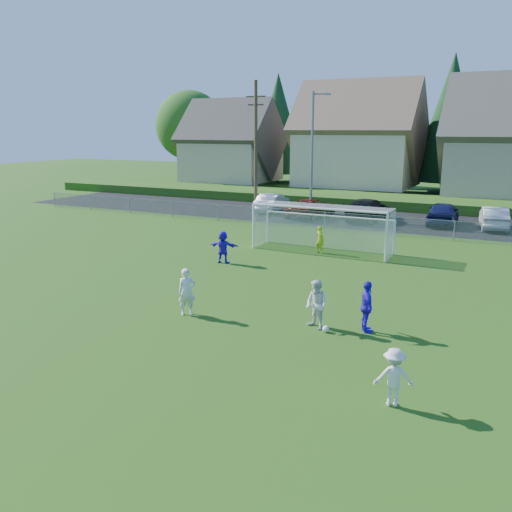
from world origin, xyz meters
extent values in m
plane|color=#193D0C|center=(0.00, 0.00, 0.00)|extent=(160.00, 160.00, 0.00)
plane|color=black|center=(0.00, 27.50, 0.01)|extent=(60.00, 60.00, 0.00)
cube|color=#1E420F|center=(0.00, 35.00, 0.40)|extent=(70.00, 6.00, 0.80)
sphere|color=white|center=(4.18, 4.69, 0.11)|extent=(0.22, 0.22, 0.22)
imported|color=silver|center=(-0.80, 4.14, 0.83)|extent=(0.72, 0.71, 1.67)
imported|color=silver|center=(3.77, 4.87, 0.82)|extent=(0.99, 0.92, 1.64)
imported|color=silver|center=(7.18, 0.88, 0.72)|extent=(1.05, 0.81, 1.44)
imported|color=#2E16D0|center=(5.32, 5.31, 0.85)|extent=(0.84, 1.07, 1.70)
imported|color=#2E16D0|center=(-3.44, 11.29, 0.80)|extent=(1.51, 0.61, 1.59)
imported|color=#ADCC18|center=(0.04, 15.50, 0.73)|extent=(0.62, 0.52, 1.45)
imported|color=silver|center=(-8.35, 27.61, 0.73)|extent=(1.99, 4.58, 1.46)
imported|color=#5C0E0A|center=(-4.63, 26.45, 0.69)|extent=(2.85, 5.19, 1.38)
imported|color=black|center=(-0.49, 26.90, 0.79)|extent=(2.47, 5.51, 1.57)
imported|color=#141848|center=(4.60, 27.43, 0.80)|extent=(2.05, 4.74, 1.59)
imported|color=#BDBDBD|center=(7.82, 27.36, 0.73)|extent=(2.14, 4.62, 1.47)
cylinder|color=white|center=(-3.65, 15.00, 1.22)|extent=(0.12, 0.12, 2.44)
cylinder|color=white|center=(3.65, 15.00, 1.22)|extent=(0.12, 0.12, 2.44)
cylinder|color=white|center=(0.00, 15.00, 2.44)|extent=(7.30, 0.12, 0.12)
cylinder|color=white|center=(-3.65, 16.80, 0.90)|extent=(0.08, 0.08, 1.80)
cylinder|color=white|center=(3.65, 16.80, 0.90)|extent=(0.08, 0.08, 1.80)
cylinder|color=white|center=(0.00, 16.80, 1.80)|extent=(7.30, 0.08, 0.08)
cube|color=silver|center=(0.00, 16.80, 0.90)|extent=(7.30, 0.02, 1.80)
cube|color=silver|center=(-3.65, 15.90, 1.22)|extent=(0.02, 1.80, 2.44)
cube|color=silver|center=(3.65, 15.90, 1.22)|extent=(0.02, 1.80, 2.44)
cube|color=silver|center=(0.00, 15.90, 2.44)|extent=(7.30, 1.80, 0.02)
cube|color=gray|center=(0.00, 22.00, 1.18)|extent=(52.00, 0.03, 0.03)
cube|color=gray|center=(0.00, 22.00, 0.60)|extent=(52.00, 0.02, 1.14)
cylinder|color=gray|center=(-26.00, 22.00, 0.60)|extent=(0.06, 0.06, 1.20)
cylinder|color=gray|center=(0.00, 22.00, 0.60)|extent=(0.06, 0.06, 1.20)
cylinder|color=slate|center=(-4.50, 26.00, 4.50)|extent=(0.18, 0.18, 9.00)
cylinder|color=slate|center=(-4.00, 26.00, 8.80)|extent=(1.20, 0.12, 0.12)
cube|color=slate|center=(-3.40, 26.00, 8.75)|extent=(0.36, 0.18, 0.12)
cylinder|color=#473321|center=(-9.50, 27.00, 5.00)|extent=(0.26, 0.26, 10.00)
cube|color=#473321|center=(-9.50, 27.00, 8.80)|extent=(1.60, 0.10, 0.10)
cube|color=#473321|center=(-9.50, 27.00, 8.20)|extent=(1.30, 0.10, 0.10)
cube|color=tan|center=(-20.00, 42.00, 3.05)|extent=(9.00, 8.00, 4.50)
pyramid|color=#423D38|center=(-20.00, 42.00, 9.71)|extent=(9.90, 8.80, 4.41)
cube|color=#C6B58E|center=(-6.00, 43.00, 3.55)|extent=(11.00, 9.00, 5.50)
pyramid|color=brown|center=(-6.00, 43.00, 11.26)|extent=(12.10, 9.90, 4.96)
cylinder|color=#382616|center=(-28.00, 46.00, 1.98)|extent=(0.36, 0.36, 3.96)
sphere|color=#2B5B19|center=(-28.00, 46.00, 6.82)|extent=(8.36, 8.36, 8.36)
cylinder|color=#382616|center=(-18.00, 50.00, 0.60)|extent=(0.30, 0.30, 1.20)
cone|color=#143819|center=(-18.00, 50.00, 7.05)|extent=(6.76, 6.76, 11.70)
cylinder|color=#382616|center=(-8.00, 51.00, 0.60)|extent=(0.30, 0.30, 1.20)
cone|color=#143819|center=(-8.00, 51.00, 6.60)|extent=(6.24, 6.24, 10.80)
cylinder|color=#382616|center=(2.00, 48.00, 0.60)|extent=(0.30, 0.30, 1.20)
cone|color=#143819|center=(2.00, 48.00, 7.50)|extent=(7.28, 7.28, 12.60)
camera|label=1|loc=(9.53, -11.09, 6.43)|focal=38.00mm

